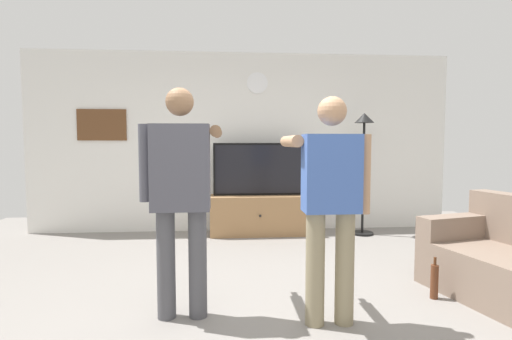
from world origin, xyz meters
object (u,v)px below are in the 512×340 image
(framed_picture, at_px, (102,125))
(floor_lamp, at_px, (364,148))
(beverage_bottle, at_px, (434,281))
(wall_clock, at_px, (257,83))
(person_standing_nearer_couch, at_px, (330,197))
(tv_stand, at_px, (259,215))
(person_standing_nearer_lamp, at_px, (181,188))
(television, at_px, (259,169))

(framed_picture, height_order, floor_lamp, framed_picture)
(beverage_bottle, bearing_deg, framed_picture, 142.80)
(wall_clock, distance_m, beverage_bottle, 3.69)
(wall_clock, height_order, person_standing_nearer_couch, wall_clock)
(tv_stand, distance_m, person_standing_nearer_lamp, 2.83)
(floor_lamp, distance_m, person_standing_nearer_lamp, 3.44)
(wall_clock, xyz_separation_m, floor_lamp, (1.52, -0.40, -0.98))
(person_standing_nearer_lamp, bearing_deg, floor_lamp, 46.97)
(wall_clock, relative_size, beverage_bottle, 0.86)
(tv_stand, bearing_deg, framed_picture, 172.69)
(person_standing_nearer_couch, xyz_separation_m, beverage_bottle, (1.03, 0.37, -0.80))
(person_standing_nearer_lamp, height_order, beverage_bottle, person_standing_nearer_lamp)
(floor_lamp, bearing_deg, beverage_bottle, -95.15)
(tv_stand, relative_size, wall_clock, 4.50)
(person_standing_nearer_couch, bearing_deg, beverage_bottle, 19.76)
(tv_stand, distance_m, framed_picture, 2.67)
(television, height_order, person_standing_nearer_lamp, person_standing_nearer_lamp)
(television, bearing_deg, framed_picture, 173.83)
(person_standing_nearer_lamp, distance_m, person_standing_nearer_couch, 1.12)
(framed_picture, bearing_deg, beverage_bottle, -37.20)
(television, relative_size, framed_picture, 1.87)
(tv_stand, height_order, framed_picture, framed_picture)
(person_standing_nearer_lamp, height_order, person_standing_nearer_couch, person_standing_nearer_lamp)
(tv_stand, bearing_deg, person_standing_nearer_couch, -84.28)
(tv_stand, xyz_separation_m, beverage_bottle, (1.31, -2.45, -0.14))
(tv_stand, xyz_separation_m, person_standing_nearer_lamp, (-0.82, -2.62, 0.71))
(television, height_order, floor_lamp, floor_lamp)
(television, distance_m, person_standing_nearer_lamp, 2.79)
(television, height_order, framed_picture, framed_picture)
(framed_picture, xyz_separation_m, beverage_bottle, (3.61, -2.74, -1.46))
(tv_stand, bearing_deg, person_standing_nearer_lamp, -107.37)
(tv_stand, relative_size, person_standing_nearer_lamp, 0.81)
(television, relative_size, floor_lamp, 0.75)
(framed_picture, distance_m, beverage_bottle, 4.76)
(wall_clock, distance_m, framed_picture, 2.39)
(framed_picture, xyz_separation_m, person_standing_nearer_lamp, (1.48, -2.91, -0.61))
(floor_lamp, distance_m, beverage_bottle, 2.60)
(tv_stand, distance_m, beverage_bottle, 2.78)
(wall_clock, bearing_deg, tv_stand, -90.00)
(wall_clock, bearing_deg, person_standing_nearer_lamp, -105.73)
(wall_clock, height_order, framed_picture, wall_clock)
(wall_clock, xyz_separation_m, person_standing_nearer_lamp, (-0.82, -2.91, -1.25))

